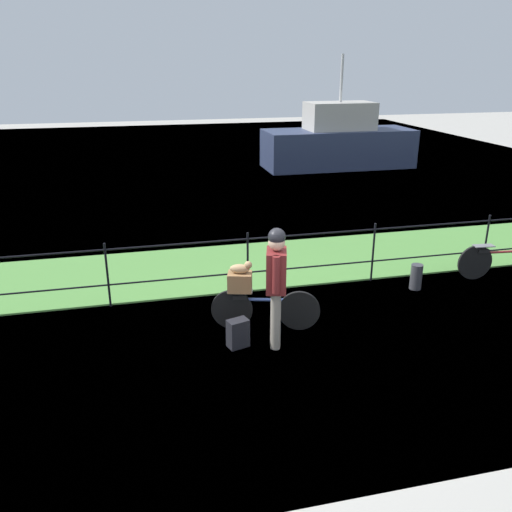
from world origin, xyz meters
The scene contains 12 objects.
ground_plane centered at (0.00, 0.00, 0.00)m, with size 60.00×60.00×0.00m, color #B2ADA3.
grass_strip centered at (0.00, 3.34, 0.01)m, with size 27.00×2.40×0.03m, color #569342.
harbor_water centered at (0.00, 12.49, 0.00)m, with size 30.00×30.00×0.00m, color slate.
iron_fence centered at (0.00, 2.10, 0.63)m, with size 18.04×0.04×1.07m.
bicycle_main centered at (-0.05, 0.81, 0.32)m, with size 1.53×0.48×0.60m.
wooden_crate centered at (-0.38, 0.90, 0.74)m, with size 0.34×0.26×0.27m, color olive.
terrier_dog centered at (-0.36, 0.90, 0.95)m, with size 0.32×0.21×0.18m.
cyclist_person centered at (-0.01, 0.33, 1.00)m, with size 0.36×0.52×1.68m.
backpack_on_paving centered at (-0.52, 0.39, 0.20)m, with size 0.28×0.18×0.40m, color black.
mooring_bollard centered at (2.84, 1.60, 0.22)m, with size 0.20×0.20×0.44m, color #38383D.
bicycle_parked centered at (4.59, 1.70, 0.34)m, with size 1.72×0.25×0.63m.
moored_boat_near centered at (5.67, 12.34, 0.88)m, with size 5.38×1.95×3.90m.
Camera 1 is at (-1.79, -5.92, 3.70)m, focal length 37.33 mm.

